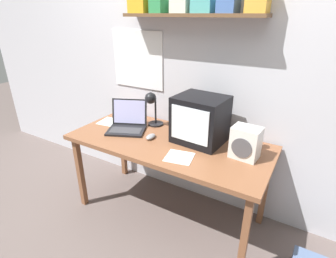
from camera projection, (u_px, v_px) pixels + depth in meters
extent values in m
plane|color=#615450|center=(168.00, 212.00, 2.34)|extent=(12.00, 12.00, 0.00)
cube|color=silver|center=(193.00, 57.00, 2.14)|extent=(5.60, 0.06, 2.60)
cube|color=white|center=(138.00, 60.00, 2.39)|extent=(0.54, 0.01, 0.51)
cube|color=brown|center=(190.00, 15.00, 1.90)|extent=(1.11, 0.18, 0.02)
cube|color=teal|center=(204.00, 0.00, 1.84)|extent=(0.15, 0.13, 0.17)
cube|color=brown|center=(168.00, 143.00, 2.06)|extent=(1.58, 0.71, 0.03)
cube|color=brown|center=(80.00, 172.00, 2.32)|extent=(0.04, 0.05, 0.68)
cube|color=brown|center=(244.00, 239.00, 1.64)|extent=(0.04, 0.05, 0.68)
cube|color=brown|center=(123.00, 146.00, 2.78)|extent=(0.04, 0.05, 0.68)
cube|color=brown|center=(265.00, 189.00, 2.10)|extent=(0.04, 0.05, 0.68)
cube|color=black|center=(200.00, 119.00, 1.98)|extent=(0.39, 0.34, 0.36)
cube|color=silver|center=(189.00, 125.00, 1.86)|extent=(0.30, 0.03, 0.26)
cube|color=black|center=(126.00, 131.00, 2.21)|extent=(0.37, 0.33, 0.02)
cube|color=#38383A|center=(126.00, 130.00, 2.19)|extent=(0.29, 0.22, 0.00)
cube|color=black|center=(129.00, 112.00, 2.28)|extent=(0.30, 0.17, 0.22)
cube|color=#BABAF0|center=(129.00, 112.00, 2.28)|extent=(0.27, 0.16, 0.20)
cylinder|color=black|center=(156.00, 124.00, 2.35)|extent=(0.13, 0.13, 0.01)
cylinder|color=black|center=(156.00, 110.00, 2.29)|extent=(0.02, 0.02, 0.25)
sphere|color=black|center=(151.00, 98.00, 2.20)|extent=(0.10, 0.10, 0.10)
cylinder|color=white|center=(258.00, 142.00, 1.91)|extent=(0.07, 0.07, 0.11)
cylinder|color=#4CC656|center=(257.00, 144.00, 1.92)|extent=(0.06, 0.06, 0.08)
cube|color=silver|center=(246.00, 143.00, 1.78)|extent=(0.20, 0.15, 0.22)
cylinder|color=#4C4C51|center=(241.00, 148.00, 1.73)|extent=(0.14, 0.02, 0.14)
ellipsoid|color=gray|center=(151.00, 137.00, 2.08)|extent=(0.07, 0.11, 0.03)
cube|color=white|center=(111.00, 122.00, 2.40)|extent=(0.24, 0.21, 0.00)
cube|color=silver|center=(179.00, 157.00, 1.82)|extent=(0.22, 0.21, 0.00)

